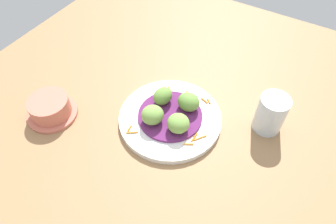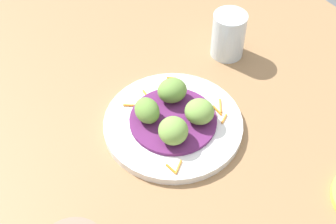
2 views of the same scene
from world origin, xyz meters
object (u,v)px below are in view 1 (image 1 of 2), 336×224
(terracotta_bowl, at_px, (50,108))
(water_glass, at_px, (271,114))
(guac_scoop_left, at_px, (178,123))
(guac_scoop_back, at_px, (152,115))
(guac_scoop_right, at_px, (163,96))
(guac_scoop_center, at_px, (188,103))
(main_plate, at_px, (170,118))

(terracotta_bowl, relative_size, water_glass, 1.29)
(guac_scoop_left, distance_m, water_glass, 0.21)
(guac_scoop_back, bearing_deg, guac_scoop_right, -171.00)
(guac_scoop_left, height_order, water_glass, water_glass)
(guac_scoop_left, xyz_separation_m, guac_scoop_center, (-0.06, -0.01, 0.00))
(main_plate, xyz_separation_m, terracotta_bowl, (0.13, -0.26, 0.02))
(water_glass, bearing_deg, guac_scoop_left, -53.04)
(guac_scoop_right, bearing_deg, terracotta_bowl, -54.52)
(main_plate, height_order, terracotta_bowl, terracotta_bowl)
(guac_scoop_left, xyz_separation_m, guac_scoop_right, (-0.05, -0.07, 0.00))
(terracotta_bowl, height_order, water_glass, water_glass)
(guac_scoop_left, bearing_deg, main_plate, -126.00)
(main_plate, relative_size, guac_scoop_left, 4.78)
(guac_scoop_left, height_order, guac_scoop_back, guac_scoop_back)
(guac_scoop_right, bearing_deg, guac_scoop_back, 9.00)
(main_plate, height_order, guac_scoop_left, guac_scoop_left)
(main_plate, distance_m, terracotta_bowl, 0.29)
(terracotta_bowl, bearing_deg, guac_scoop_back, 112.34)
(guac_scoop_left, relative_size, terracotta_bowl, 0.42)
(main_plate, bearing_deg, guac_scoop_left, 54.00)
(guac_scoop_left, distance_m, terracotta_bowl, 0.32)
(guac_scoop_center, height_order, terracotta_bowl, guac_scoop_center)
(guac_scoop_left, xyz_separation_m, water_glass, (-0.13, 0.17, 0.01))
(guac_scoop_center, height_order, guac_scoop_back, same)
(guac_scoop_center, distance_m, guac_scoop_right, 0.06)
(guac_scoop_back, bearing_deg, main_plate, 144.00)
(guac_scoop_right, distance_m, guac_scoop_back, 0.06)
(guac_scoop_back, bearing_deg, guac_scoop_left, 99.00)
(main_plate, height_order, guac_scoop_right, guac_scoop_right)
(guac_scoop_center, bearing_deg, main_plate, -36.00)
(main_plate, bearing_deg, guac_scoop_center, 144.00)
(terracotta_bowl, xyz_separation_m, water_glass, (-0.24, 0.47, 0.02))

